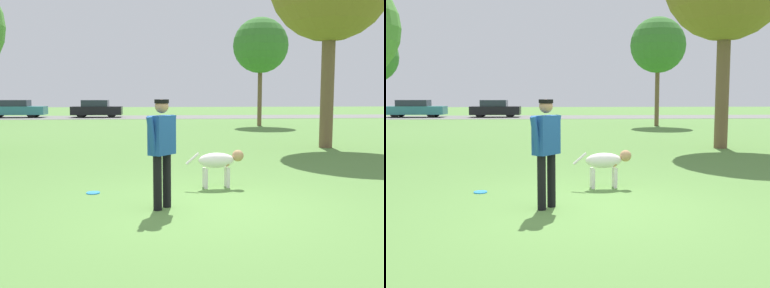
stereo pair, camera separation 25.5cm
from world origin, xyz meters
TOP-DOWN VIEW (x-y plane):
  - ground_plane at (0.00, 0.00)m, footprint 120.00×120.00m
  - far_road_strip at (0.00, 28.76)m, footprint 120.00×6.00m
  - person at (-0.62, 0.02)m, footprint 0.50×0.59m
  - dog at (0.48, 1.49)m, footprint 1.11×0.35m
  - frisbee at (-1.80, 1.19)m, footprint 0.24×0.24m
  - tree_far_right at (5.38, 18.23)m, footprint 3.06×3.06m
  - parked_car_teal at (-11.15, 29.12)m, footprint 4.57×1.71m
  - parked_car_black at (-4.91, 28.93)m, footprint 3.87×1.80m

SIDE VIEW (x-z plane):
  - ground_plane at x=0.00m, z-range 0.00..0.00m
  - far_road_strip at x=0.00m, z-range 0.00..0.01m
  - frisbee at x=-1.80m, z-range 0.00..0.02m
  - dog at x=0.48m, z-range 0.14..0.84m
  - parked_car_black at x=-4.91m, z-range -0.02..1.33m
  - parked_car_teal at x=-11.15m, z-range 0.00..1.35m
  - person at x=-0.62m, z-range 0.15..1.80m
  - tree_far_right at x=5.38m, z-range 1.45..7.46m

